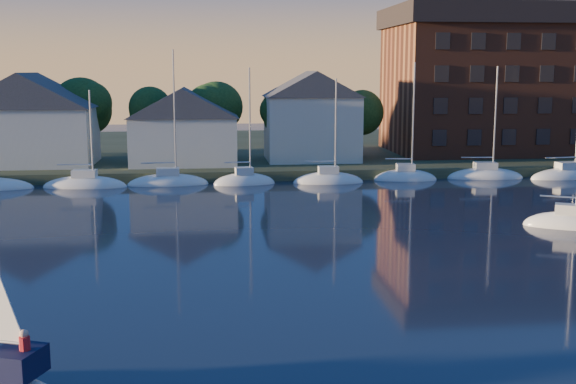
{
  "coord_description": "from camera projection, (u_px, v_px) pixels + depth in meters",
  "views": [
    {
      "loc": [
        -3.36,
        -20.3,
        10.82
      ],
      "look_at": [
        1.3,
        22.0,
        3.65
      ],
      "focal_mm": 45.0,
      "sensor_mm": 36.0,
      "label": 1
    }
  ],
  "objects": [
    {
      "name": "condo_block",
      "position": [
        516.0,
        79.0,
        87.77
      ],
      "size": [
        31.0,
        17.0,
        17.4
      ],
      "color": "brown",
      "rests_on": "shoreline_land"
    },
    {
      "name": "moored_fleet",
      "position": [
        285.0,
        182.0,
        70.51
      ],
      "size": [
        95.5,
        2.4,
        12.05
      ],
      "color": "white",
      "rests_on": "ground"
    },
    {
      "name": "shoreline_land",
      "position": [
        235.0,
        153.0,
        95.58
      ],
      "size": [
        160.0,
        50.0,
        2.0
      ],
      "primitive_type": "cube",
      "color": "#303921",
      "rests_on": "ground"
    },
    {
      "name": "clubhouse_east",
      "position": [
        312.0,
        115.0,
        79.76
      ],
      "size": [
        10.5,
        8.4,
        9.8
      ],
      "color": "beige",
      "rests_on": "shoreline_land"
    },
    {
      "name": "tree_line",
      "position": [
        255.0,
        103.0,
        82.84
      ],
      "size": [
        93.4,
        5.4,
        8.9
      ],
      "color": "#382919",
      "rests_on": "shoreline_land"
    },
    {
      "name": "drifting_sailboat_right",
      "position": [
        566.0,
        226.0,
        50.39
      ],
      "size": [
        6.07,
        4.38,
        9.64
      ],
      "rotation": [
        0.0,
        0.0,
        -0.47
      ],
      "color": "white",
      "rests_on": "ground"
    },
    {
      "name": "clubhouse_west",
      "position": [
        30.0,
        118.0,
        75.55
      ],
      "size": [
        13.65,
        9.45,
        9.64
      ],
      "color": "beige",
      "rests_on": "shoreline_land"
    },
    {
      "name": "clubhouse_centre",
      "position": [
        184.0,
        125.0,
        76.43
      ],
      "size": [
        11.55,
        8.4,
        8.08
      ],
      "color": "beige",
      "rests_on": "shoreline_land"
    },
    {
      "name": "wooden_dock",
      "position": [
        243.0,
        179.0,
        73.03
      ],
      "size": [
        120.0,
        3.0,
        1.0
      ],
      "primitive_type": "cube",
      "color": "brown",
      "rests_on": "ground"
    }
  ]
}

